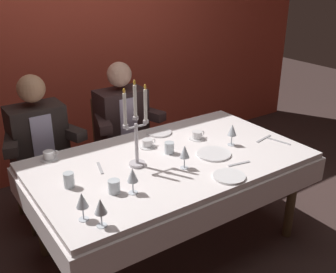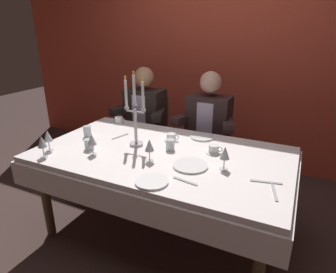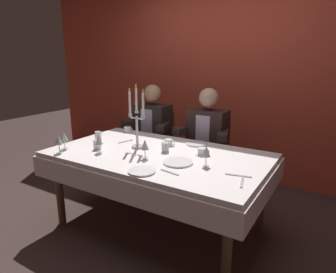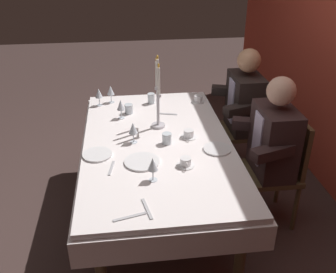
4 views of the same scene
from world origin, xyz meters
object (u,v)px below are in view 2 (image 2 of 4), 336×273
object	(u,v)px
dining_table	(162,166)
coffee_cup_2	(119,120)
dinner_plate_0	(190,165)
coffee_cup_0	(214,149)
wine_glass_4	(92,140)
water_tumbler_1	(170,145)
wine_glass_0	(48,136)
candelabra	(135,116)
wine_glass_2	(149,146)
water_tumbler_0	(89,144)
seated_diner_1	(209,122)
coffee_cup_1	(171,137)
seated_diner_0	(145,113)
dinner_plate_1	(152,181)
dinner_plate_2	(202,137)
wine_glass_1	(225,154)
wine_glass_3	(42,142)
water_tumbler_2	(87,131)

from	to	relation	value
dining_table	coffee_cup_2	bearing A→B (deg)	147.34
dinner_plate_0	coffee_cup_0	bearing A→B (deg)	75.13
wine_glass_4	water_tumbler_1	xyz separation A→B (m)	(0.48, 0.33, -0.07)
dinner_plate_0	wine_glass_0	xyz separation A→B (m)	(-1.08, -0.21, 0.11)
candelabra	wine_glass_2	xyz separation A→B (m)	(0.24, -0.21, -0.13)
water_tumbler_0	seated_diner_1	xyz separation A→B (m)	(0.62, 1.08, -0.05)
coffee_cup_1	seated_diner_1	size ratio (longest dim) A/B	0.11
water_tumbler_0	seated_diner_0	xyz separation A→B (m)	(-0.12, 1.08, -0.05)
coffee_cup_1	wine_glass_4	bearing A→B (deg)	-129.16
dinner_plate_0	water_tumbler_0	world-z (taller)	water_tumbler_0
coffee_cup_0	seated_diner_1	distance (m)	0.78
dining_table	seated_diner_1	size ratio (longest dim) A/B	1.56
dining_table	coffee_cup_0	world-z (taller)	coffee_cup_0
coffee_cup_2	seated_diner_0	bearing A→B (deg)	82.88
dining_table	coffee_cup_1	xyz separation A→B (m)	(-0.04, 0.24, 0.15)
dinner_plate_1	dinner_plate_2	world-z (taller)	same
wine_glass_1	wine_glass_4	xyz separation A→B (m)	(-0.95, -0.18, 0.00)
wine_glass_2	coffee_cup_0	xyz separation A→B (m)	(0.37, 0.33, -0.09)
dinner_plate_0	dinner_plate_2	distance (m)	0.56
wine_glass_0	seated_diner_1	bearing A→B (deg)	54.43
wine_glass_1	seated_diner_1	size ratio (longest dim) A/B	0.13
dining_table	water_tumbler_0	distance (m)	0.59
coffee_cup_0	seated_diner_1	world-z (taller)	seated_diner_1
dinner_plate_2	water_tumbler_0	world-z (taller)	water_tumbler_0
wine_glass_3	coffee_cup_0	distance (m)	1.26
wine_glass_0	seated_diner_1	size ratio (longest dim) A/B	0.13
dining_table	water_tumbler_1	bearing A→B (deg)	60.68
dinner_plate_1	wine_glass_2	xyz separation A→B (m)	(-0.16, 0.26, 0.11)
wine_glass_1	wine_glass_3	distance (m)	1.30
coffee_cup_1	seated_diner_0	bearing A→B (deg)	133.86
water_tumbler_1	coffee_cup_1	size ratio (longest dim) A/B	0.63
wine_glass_0	coffee_cup_1	bearing A→B (deg)	37.86
candelabra	wine_glass_4	xyz separation A→B (m)	(-0.20, -0.29, -0.13)
wine_glass_2	coffee_cup_0	bearing A→B (deg)	41.92
wine_glass_2	water_tumbler_2	size ratio (longest dim) A/B	1.72
wine_glass_4	coffee_cup_2	distance (m)	0.76
wine_glass_1	water_tumbler_2	xyz separation A→B (m)	(-1.23, 0.09, -0.07)
wine_glass_4	coffee_cup_1	distance (m)	0.66
dinner_plate_0	seated_diner_1	world-z (taller)	seated_diner_1
candelabra	coffee_cup_1	bearing A→B (deg)	44.95
candelabra	coffee_cup_1	xyz separation A→B (m)	(0.21, 0.21, -0.22)
wine_glass_1	coffee_cup_1	distance (m)	0.63
water_tumbler_0	seated_diner_1	distance (m)	1.25
wine_glass_4	wine_glass_2	bearing A→B (deg)	10.82
candelabra	dinner_plate_1	xyz separation A→B (m)	(0.40, -0.47, -0.24)
dinner_plate_2	wine_glass_1	distance (m)	0.60
dinner_plate_1	dinner_plate_0	bearing A→B (deg)	66.45
candelabra	seated_diner_0	size ratio (longest dim) A/B	0.48
dinner_plate_0	seated_diner_0	distance (m)	1.38
wine_glass_3	coffee_cup_2	size ratio (longest dim) A/B	1.24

